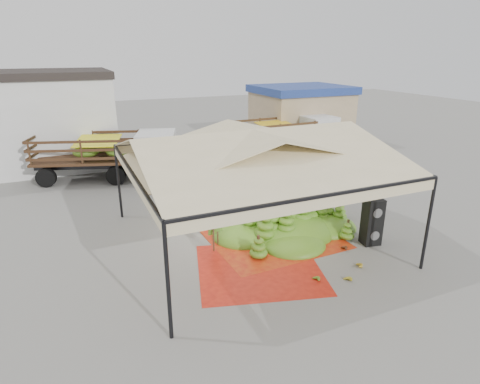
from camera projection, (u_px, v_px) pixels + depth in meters
name	position (u px, v px, depth m)	size (l,w,h in m)	color
ground	(252.00, 239.00, 14.54)	(90.00, 90.00, 0.00)	slate
canopy_tent	(252.00, 150.00, 13.43)	(8.10, 8.10, 4.00)	black
building_tan	(300.00, 115.00, 28.85)	(6.30, 5.30, 4.10)	tan
tarp_left	(259.00, 269.00, 12.57)	(3.77, 3.60, 0.01)	red
tarp_right	(268.00, 234.00, 14.96)	(4.47, 4.69, 0.01)	#C64E12
banana_heap	(290.00, 217.00, 14.91)	(5.80, 4.76, 1.24)	#42831B
hand_yellow_a	(357.00, 265.00, 12.62)	(0.43, 0.35, 0.20)	#B98A25
hand_yellow_b	(347.00, 279.00, 11.84)	(0.38, 0.31, 0.17)	gold
hand_red_a	(292.00, 244.00, 13.91)	(0.47, 0.38, 0.21)	maroon
hand_red_b	(343.00, 248.00, 13.72)	(0.41, 0.33, 0.18)	#542C13
hand_green	(315.00, 279.00, 11.88)	(0.38, 0.31, 0.17)	#4E7919
hanging_bunches	(217.00, 166.00, 14.12)	(4.74, 0.24, 0.20)	#487A19
speaker_stack	(372.00, 222.00, 13.95)	(0.69, 0.63, 1.68)	black
banana_leaves	(215.00, 250.00, 13.75)	(0.96, 1.36, 3.70)	#386E1D
vendor	(221.00, 189.00, 17.06)	(0.66, 0.43, 1.81)	gray
truck_left	(112.00, 151.00, 20.87)	(7.51, 4.51, 2.44)	#452417
truck_right	(286.00, 134.00, 25.16)	(7.26, 2.75, 2.46)	#4F361A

